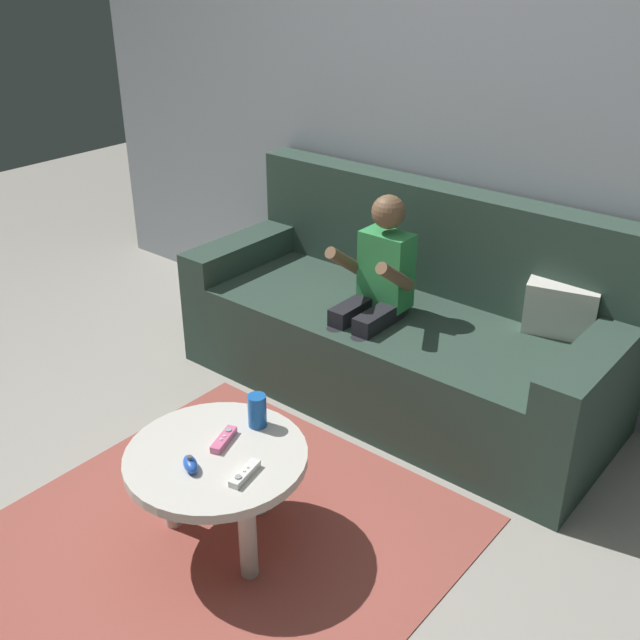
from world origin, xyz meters
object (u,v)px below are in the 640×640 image
object	(u,v)px
couch	(403,330)
game_remote_white_far_corner	(245,474)
soda_can	(257,411)
nunchuk_blue	(190,464)
game_remote_pink_near_edge	(224,439)
person_seated_on_couch	(374,292)
coffee_table	(218,466)

from	to	relation	value
couch	game_remote_white_far_corner	world-z (taller)	couch
soda_can	nunchuk_blue	bearing A→B (deg)	-89.62
game_remote_white_far_corner	soda_can	distance (m)	0.29
game_remote_pink_near_edge	game_remote_white_far_corner	xyz separation A→B (m)	(0.18, -0.09, 0.00)
couch	game_remote_white_far_corner	size ratio (longest dim) A/B	13.77
person_seated_on_couch	coffee_table	bearing A→B (deg)	-83.63
nunchuk_blue	couch	bearing A→B (deg)	93.17
nunchuk_blue	game_remote_white_far_corner	distance (m)	0.18
soda_can	game_remote_pink_near_edge	bearing A→B (deg)	-97.57
game_remote_pink_near_edge	soda_can	world-z (taller)	soda_can
person_seated_on_couch	game_remote_white_far_corner	world-z (taller)	person_seated_on_couch
game_remote_pink_near_edge	nunchuk_blue	bearing A→B (deg)	-82.72
game_remote_pink_near_edge	game_remote_white_far_corner	distance (m)	0.20
coffee_table	game_remote_white_far_corner	xyz separation A→B (m)	(0.16, -0.03, 0.07)
person_seated_on_couch	game_remote_pink_near_edge	xyz separation A→B (m)	(0.10, -1.00, -0.17)
soda_can	coffee_table	bearing A→B (deg)	-89.45
soda_can	person_seated_on_couch	bearing A→B (deg)	97.72
couch	soda_can	xyz separation A→B (m)	(0.07, -1.04, 0.13)
coffee_table	soda_can	world-z (taller)	soda_can
couch	nunchuk_blue	distance (m)	1.36
soda_can	couch	bearing A→B (deg)	94.03
game_remote_white_far_corner	couch	bearing A→B (deg)	100.59
coffee_table	nunchuk_blue	bearing A→B (deg)	-89.92
nunchuk_blue	game_remote_white_far_corner	size ratio (longest dim) A/B	0.69
coffee_table	game_remote_pink_near_edge	distance (m)	0.09
person_seated_on_couch	soda_can	bearing A→B (deg)	-82.28
nunchuk_blue	person_seated_on_couch	bearing A→B (deg)	95.75
game_remote_pink_near_edge	nunchuk_blue	distance (m)	0.17
nunchuk_blue	soda_can	size ratio (longest dim) A/B	0.82
couch	coffee_table	world-z (taller)	couch
person_seated_on_couch	game_remote_white_far_corner	distance (m)	1.14
nunchuk_blue	coffee_table	bearing A→B (deg)	90.08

